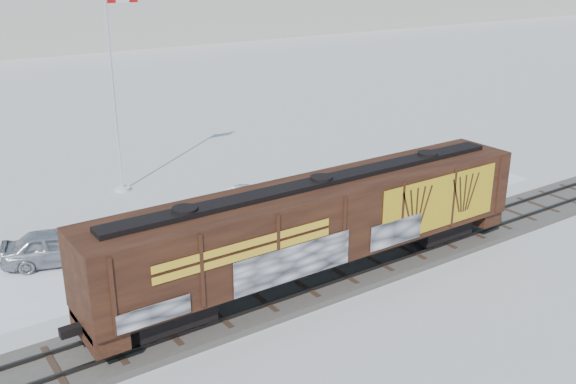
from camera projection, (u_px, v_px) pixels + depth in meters
ground at (300, 290)px, 26.59m from camera, size 500.00×500.00×0.00m
rail_track at (300, 287)px, 26.54m from camera, size 50.00×3.40×0.43m
parking_strip at (214, 231)px, 32.39m from camera, size 40.00×8.00×0.03m
hopper_railcar at (321, 222)px, 26.16m from camera, size 19.99×3.06×4.25m
flagpole at (118, 117)px, 36.61m from camera, size 2.30×0.90×11.89m
car_silver at (57, 246)px, 28.64m from camera, size 5.12×3.30×1.62m
car_white at (251, 201)px, 34.18m from camera, size 4.68×1.81×1.52m
car_dark at (360, 192)px, 35.53m from camera, size 5.55×3.98×1.49m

